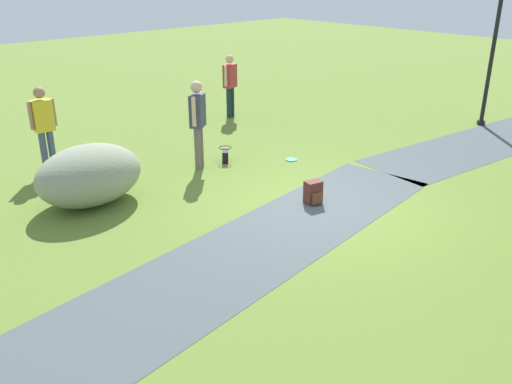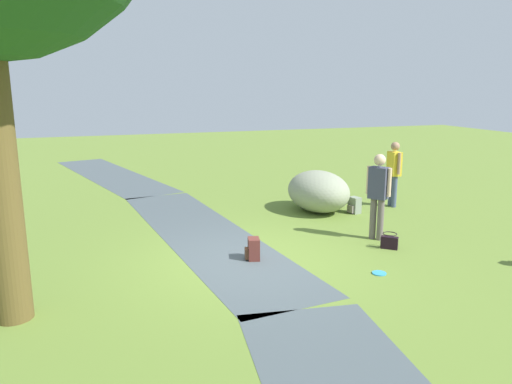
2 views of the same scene
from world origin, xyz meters
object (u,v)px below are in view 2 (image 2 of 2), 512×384
(passerby_on_path, at_px, (394,169))
(handbag_on_grass, at_px, (389,242))
(spare_backpack_on_lawn, at_px, (253,249))
(woman_with_handbag, at_px, (378,190))
(frisbee_on_grass, at_px, (379,273))
(lawn_boulder, at_px, (318,191))
(backpack_by_boulder, at_px, (354,205))

(passerby_on_path, bearing_deg, handbag_on_grass, 145.08)
(passerby_on_path, height_order, spare_backpack_on_lawn, passerby_on_path)
(handbag_on_grass, distance_m, spare_backpack_on_lawn, 2.69)
(woman_with_handbag, distance_m, spare_backpack_on_lawn, 2.91)
(passerby_on_path, relative_size, spare_backpack_on_lawn, 4.19)
(frisbee_on_grass, bearing_deg, lawn_boulder, -11.89)
(handbag_on_grass, bearing_deg, woman_with_handbag, -8.31)
(frisbee_on_grass, bearing_deg, spare_backpack_on_lawn, 52.97)
(handbag_on_grass, height_order, spare_backpack_on_lawn, spare_backpack_on_lawn)
(spare_backpack_on_lawn, bearing_deg, frisbee_on_grass, -127.03)
(lawn_boulder, relative_size, frisbee_on_grass, 8.32)
(woman_with_handbag, bearing_deg, backpack_by_boulder, -17.99)
(passerby_on_path, height_order, frisbee_on_grass, passerby_on_path)
(woman_with_handbag, relative_size, backpack_by_boulder, 4.39)
(passerby_on_path, xyz_separation_m, handbag_on_grass, (-2.88, 2.01, -0.83))
(lawn_boulder, relative_size, passerby_on_path, 1.17)
(woman_with_handbag, xyz_separation_m, spare_backpack_on_lawn, (-0.32, 2.76, -0.83))
(lawn_boulder, distance_m, woman_with_handbag, 2.50)
(spare_backpack_on_lawn, bearing_deg, lawn_boulder, -43.70)
(lawn_boulder, distance_m, spare_backpack_on_lawn, 3.84)
(lawn_boulder, height_order, backpack_by_boulder, lawn_boulder)
(woman_with_handbag, distance_m, passerby_on_path, 2.98)
(woman_with_handbag, xyz_separation_m, backpack_by_boulder, (1.98, -0.64, -0.83))
(handbag_on_grass, height_order, frisbee_on_grass, handbag_on_grass)
(passerby_on_path, bearing_deg, backpack_by_boulder, 102.79)
(backpack_by_boulder, bearing_deg, lawn_boulder, 58.89)
(woman_with_handbag, relative_size, frisbee_on_grass, 7.42)
(passerby_on_path, relative_size, frisbee_on_grass, 7.09)
(lawn_boulder, distance_m, backpack_by_boulder, 0.95)
(lawn_boulder, bearing_deg, passerby_on_path, -94.78)
(lawn_boulder, bearing_deg, woman_with_handbag, -177.18)
(lawn_boulder, height_order, spare_backpack_on_lawn, lawn_boulder)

